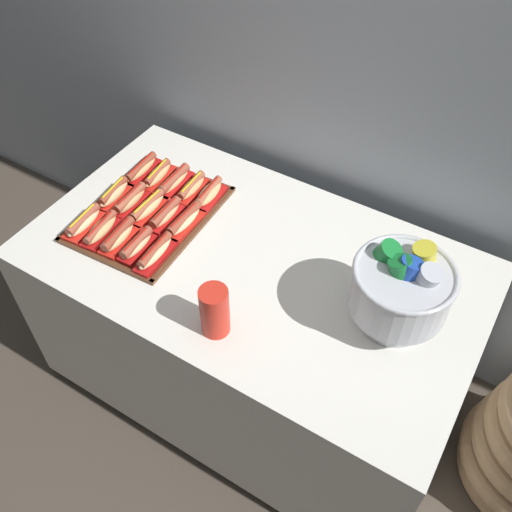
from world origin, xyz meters
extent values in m
plane|color=#4C4238|center=(0.00, 0.00, 0.00)|extent=(10.00, 10.00, 0.00)
cube|color=#9EA8B2|center=(0.00, 0.55, 1.30)|extent=(6.00, 0.10, 2.60)
cube|color=white|center=(0.00, 0.00, 0.40)|extent=(1.52, 0.87, 0.72)
cylinder|color=black|center=(-0.65, -0.32, 0.02)|extent=(0.05, 0.05, 0.04)
cylinder|color=black|center=(-0.65, 0.32, 0.02)|extent=(0.05, 0.05, 0.04)
cylinder|color=black|center=(0.65, 0.32, 0.02)|extent=(0.05, 0.05, 0.04)
cube|color=#56331E|center=(-0.42, -0.01, 0.76)|extent=(0.43, 0.54, 0.01)
cube|color=#56331E|center=(-0.41, -0.27, 0.77)|extent=(0.41, 0.04, 0.01)
cube|color=#56331E|center=(-0.44, 0.24, 0.77)|extent=(0.41, 0.04, 0.01)
cube|color=#56331E|center=(-0.62, -0.02, 0.77)|extent=(0.04, 0.53, 0.01)
cube|color=#56331E|center=(-0.23, 0.00, 0.77)|extent=(0.04, 0.53, 0.01)
cube|color=red|center=(-0.57, -0.18, 0.78)|extent=(0.08, 0.18, 0.02)
ellipsoid|color=beige|center=(-0.57, -0.18, 0.80)|extent=(0.07, 0.16, 0.04)
cylinder|color=#9E4C38|center=(-0.57, -0.18, 0.81)|extent=(0.05, 0.15, 0.03)
cylinder|color=yellow|center=(-0.57, -0.18, 0.83)|extent=(0.02, 0.13, 0.01)
cube|color=#B21414|center=(-0.49, -0.18, 0.78)|extent=(0.08, 0.17, 0.02)
ellipsoid|color=tan|center=(-0.49, -0.18, 0.80)|extent=(0.07, 0.16, 0.04)
cylinder|color=#9E4C38|center=(-0.49, -0.18, 0.81)|extent=(0.04, 0.16, 0.03)
cylinder|color=red|center=(-0.49, -0.18, 0.82)|extent=(0.02, 0.13, 0.01)
cube|color=red|center=(-0.42, -0.18, 0.78)|extent=(0.08, 0.17, 0.02)
ellipsoid|color=#E0BC7F|center=(-0.42, -0.18, 0.80)|extent=(0.07, 0.15, 0.04)
cylinder|color=brown|center=(-0.42, -0.18, 0.81)|extent=(0.05, 0.15, 0.03)
cylinder|color=red|center=(-0.42, -0.18, 0.83)|extent=(0.02, 0.13, 0.01)
cube|color=#B21414|center=(-0.34, -0.17, 0.78)|extent=(0.07, 0.15, 0.02)
ellipsoid|color=beige|center=(-0.34, -0.17, 0.80)|extent=(0.05, 0.14, 0.04)
cylinder|color=#9E4C38|center=(-0.34, -0.17, 0.81)|extent=(0.04, 0.14, 0.03)
cylinder|color=red|center=(-0.34, -0.17, 0.82)|extent=(0.01, 0.12, 0.01)
cube|color=#B21414|center=(-0.27, -0.17, 0.78)|extent=(0.07, 0.18, 0.02)
ellipsoid|color=beige|center=(-0.27, -0.17, 0.80)|extent=(0.05, 0.17, 0.04)
cylinder|color=brown|center=(-0.27, -0.17, 0.81)|extent=(0.04, 0.16, 0.03)
cylinder|color=red|center=(-0.27, -0.17, 0.83)|extent=(0.01, 0.13, 0.01)
cube|color=red|center=(-0.57, -0.02, 0.78)|extent=(0.08, 0.17, 0.02)
ellipsoid|color=#E0BC7F|center=(-0.57, -0.02, 0.80)|extent=(0.07, 0.16, 0.04)
cylinder|color=brown|center=(-0.57, -0.02, 0.81)|extent=(0.04, 0.15, 0.03)
cylinder|color=yellow|center=(-0.57, -0.02, 0.83)|extent=(0.02, 0.12, 0.01)
cube|color=#B21414|center=(-0.50, -0.02, 0.78)|extent=(0.06, 0.17, 0.02)
ellipsoid|color=tan|center=(-0.50, -0.02, 0.80)|extent=(0.05, 0.16, 0.04)
cylinder|color=#A8563D|center=(-0.50, -0.02, 0.81)|extent=(0.04, 0.15, 0.03)
cylinder|color=red|center=(-0.50, -0.02, 0.83)|extent=(0.01, 0.13, 0.01)
cube|color=red|center=(-0.42, -0.01, 0.78)|extent=(0.07, 0.18, 0.02)
ellipsoid|color=#E0BC7F|center=(-0.42, -0.01, 0.80)|extent=(0.05, 0.17, 0.04)
cylinder|color=#A8563D|center=(-0.42, -0.01, 0.81)|extent=(0.03, 0.16, 0.03)
cylinder|color=yellow|center=(-0.42, -0.01, 0.83)|extent=(0.01, 0.14, 0.01)
cube|color=red|center=(-0.35, -0.01, 0.78)|extent=(0.06, 0.16, 0.02)
ellipsoid|color=#E0BC7F|center=(-0.35, -0.01, 0.80)|extent=(0.05, 0.15, 0.04)
cylinder|color=#9E4C38|center=(-0.35, -0.01, 0.81)|extent=(0.04, 0.15, 0.03)
cylinder|color=red|center=(-0.35, -0.01, 0.82)|extent=(0.01, 0.13, 0.01)
cube|color=red|center=(-0.27, 0.00, 0.78)|extent=(0.06, 0.18, 0.02)
ellipsoid|color=beige|center=(-0.27, 0.00, 0.80)|extent=(0.05, 0.16, 0.04)
cylinder|color=brown|center=(-0.27, 0.00, 0.81)|extent=(0.03, 0.17, 0.03)
cylinder|color=red|center=(-0.27, 0.00, 0.83)|extent=(0.01, 0.14, 0.01)
cube|color=#B21414|center=(-0.58, 0.14, 0.78)|extent=(0.07, 0.19, 0.02)
ellipsoid|color=tan|center=(-0.58, 0.14, 0.80)|extent=(0.06, 0.17, 0.04)
cylinder|color=brown|center=(-0.58, 0.14, 0.81)|extent=(0.04, 0.17, 0.03)
cylinder|color=red|center=(-0.58, 0.14, 0.82)|extent=(0.02, 0.14, 0.01)
cube|color=red|center=(-0.51, 0.15, 0.78)|extent=(0.08, 0.17, 0.02)
ellipsoid|color=tan|center=(-0.51, 0.15, 0.80)|extent=(0.07, 0.16, 0.04)
cylinder|color=#9E4C38|center=(-0.51, 0.15, 0.81)|extent=(0.04, 0.15, 0.03)
cylinder|color=yellow|center=(-0.51, 0.15, 0.82)|extent=(0.02, 0.12, 0.01)
cube|color=red|center=(-0.43, 0.15, 0.78)|extent=(0.06, 0.18, 0.02)
ellipsoid|color=#E0BC7F|center=(-0.43, 0.15, 0.80)|extent=(0.05, 0.17, 0.04)
cylinder|color=#9E4C38|center=(-0.43, 0.15, 0.81)|extent=(0.04, 0.16, 0.03)
cylinder|color=red|center=(-0.43, 0.15, 0.82)|extent=(0.01, 0.14, 0.01)
cube|color=red|center=(-0.36, 0.16, 0.78)|extent=(0.07, 0.17, 0.02)
ellipsoid|color=tan|center=(-0.36, 0.16, 0.80)|extent=(0.06, 0.15, 0.04)
cylinder|color=#A8563D|center=(-0.36, 0.16, 0.81)|extent=(0.04, 0.15, 0.03)
cylinder|color=yellow|center=(-0.36, 0.16, 0.82)|extent=(0.02, 0.13, 0.01)
cube|color=red|center=(-0.28, 0.16, 0.78)|extent=(0.08, 0.17, 0.02)
ellipsoid|color=tan|center=(-0.28, 0.16, 0.80)|extent=(0.07, 0.15, 0.04)
cylinder|color=#A8563D|center=(-0.28, 0.16, 0.81)|extent=(0.04, 0.15, 0.03)
cylinder|color=red|center=(-0.28, 0.16, 0.82)|extent=(0.02, 0.13, 0.01)
cylinder|color=silver|center=(0.49, 0.00, 0.77)|extent=(0.19, 0.19, 0.02)
cone|color=silver|center=(0.49, 0.00, 0.81)|extent=(0.07, 0.07, 0.06)
cylinder|color=silver|center=(0.49, 0.00, 0.91)|extent=(0.28, 0.28, 0.14)
torus|color=silver|center=(0.49, 0.00, 0.99)|extent=(0.29, 0.29, 0.02)
cylinder|color=#B7BCC6|center=(0.54, 0.01, 0.96)|extent=(0.11, 0.09, 0.14)
cylinder|color=yellow|center=(0.52, 0.08, 0.96)|extent=(0.10, 0.09, 0.14)
cylinder|color=#197A33|center=(0.41, 0.03, 0.96)|extent=(0.13, 0.09, 0.15)
cylinder|color=#197A33|center=(0.49, 0.00, 0.96)|extent=(0.11, 0.07, 0.14)
cylinder|color=#1E47B2|center=(0.49, 0.00, 0.96)|extent=(0.11, 0.12, 0.14)
cylinder|color=red|center=(0.06, -0.29, 0.82)|extent=(0.09, 0.09, 0.11)
cylinder|color=red|center=(0.06, -0.29, 0.84)|extent=(0.09, 0.09, 0.11)
cylinder|color=red|center=(0.06, -0.29, 0.86)|extent=(0.09, 0.09, 0.11)
cylinder|color=red|center=(0.06, -0.29, 0.88)|extent=(0.09, 0.09, 0.11)
camera|label=1|loc=(0.67, -1.07, 2.15)|focal=39.85mm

